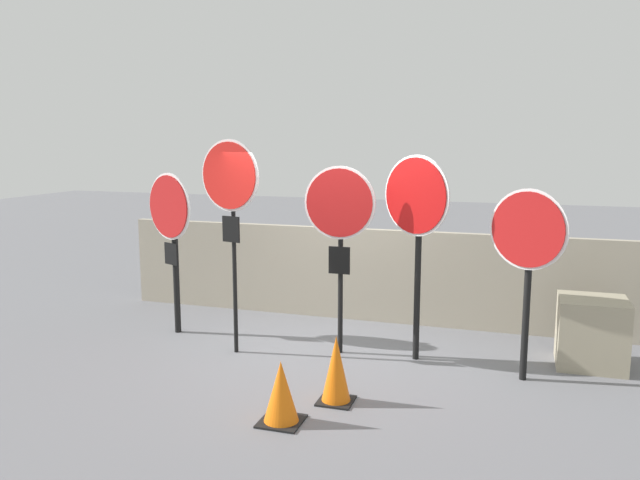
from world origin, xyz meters
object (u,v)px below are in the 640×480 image
Objects in this scene: stop_sign_2 at (340,218)px; storage_crate at (591,332)px; traffic_cone_1 at (336,370)px; stop_sign_0 at (171,223)px; traffic_cone_0 at (281,392)px; stop_sign_4 at (528,245)px; stop_sign_1 at (230,191)px; stop_sign_3 at (416,213)px.

stop_sign_2 is 2.87× the size of storage_crate.
stop_sign_2 is at bearing -170.24° from storage_crate.
stop_sign_0 is at bearing 151.12° from traffic_cone_1.
traffic_cone_0 is 3.86m from storage_crate.
stop_sign_4 is at bearing 19.57° from stop_sign_0.
stop_sign_1 is at bearing 0.13° from stop_sign_0.
storage_crate is at bearing 42.54° from stop_sign_3.
stop_sign_4 is at bearing 16.97° from stop_sign_3.
stop_sign_1 reaches higher than stop_sign_3.
stop_sign_4 reaches higher than traffic_cone_0.
traffic_cone_0 is (0.01, -2.00, -1.41)m from stop_sign_2.
traffic_cone_0 is at bearing -88.90° from stop_sign_2.
stop_sign_3 is (2.18, 0.44, -0.23)m from stop_sign_1.
stop_sign_0 is at bearing -176.00° from storage_crate.
traffic_cone_1 is (-0.55, -1.47, -1.45)m from stop_sign_3.
stop_sign_3 is at bearing -167.87° from storage_crate.
storage_crate is (5.34, 0.37, -1.13)m from stop_sign_0.
stop_sign_0 is 0.94× the size of stop_sign_2.
stop_sign_2 is at bearing 20.94° from stop_sign_0.
stop_sign_2 reaches higher than traffic_cone_1.
stop_sign_3 is at bearing 23.02° from stop_sign_0.
stop_sign_1 is 2.56m from traffic_cone_1.
stop_sign_2 is 1.99m from traffic_cone_1.
stop_sign_0 reaches higher than stop_sign_4.
traffic_cone_0 is (2.41, -2.13, -1.24)m from stop_sign_0.
traffic_cone_0 is at bearing -115.60° from stop_sign_4.
stop_sign_1 is 2.24m from stop_sign_3.
stop_sign_1 reaches higher than storage_crate.
storage_crate is (2.94, 0.51, -1.30)m from stop_sign_2.
stop_sign_1 is 4.59m from storage_crate.
stop_sign_2 reaches higher than storage_crate.
storage_crate is (0.78, 0.73, -1.12)m from stop_sign_4.
stop_sign_0 reaches higher than traffic_cone_1.
stop_sign_0 is 3.38m from traffic_cone_1.
stop_sign_3 is at bearing 5.28° from stop_sign_2.
stop_sign_3 reaches higher than storage_crate.
stop_sign_2 is at bearing -161.05° from stop_sign_4.
stop_sign_0 is at bearing 170.36° from stop_sign_1.
stop_sign_3 reaches higher than stop_sign_2.
traffic_cone_1 is at bearing -122.00° from stop_sign_4.
stop_sign_2 is at bearing -145.20° from stop_sign_3.
stop_sign_4 is (1.25, -0.30, -0.27)m from stop_sign_3.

